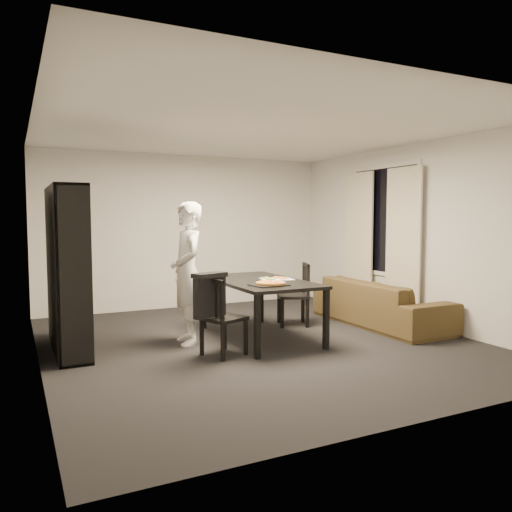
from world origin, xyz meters
name	(u,v)px	position (x,y,z in m)	size (l,w,h in m)	color
room	(258,238)	(0.00, 0.00, 1.30)	(5.01, 5.51, 2.61)	black
window_pane	(384,220)	(2.48, 0.60, 1.50)	(0.02, 1.40, 1.60)	black
window_frame	(384,220)	(2.48, 0.60, 1.50)	(0.03, 1.52, 1.72)	white
curtain_left	(403,245)	(2.40, 0.08, 1.15)	(0.03, 0.70, 2.25)	beige
curtain_right	(358,242)	(2.40, 1.12, 1.15)	(0.03, 0.70, 2.25)	beige
bookshelf	(67,269)	(-2.16, 0.60, 0.95)	(0.35, 1.50, 1.90)	black
dining_table	(259,285)	(0.11, 0.17, 0.68)	(1.00, 1.80, 0.75)	black
chair_left	(218,312)	(-0.69, -0.40, 0.50)	(0.53, 0.53, 0.88)	black
chair_right	(299,290)	(0.96, 0.60, 0.51)	(0.54, 0.54, 0.89)	black
draped_jacket	(210,293)	(-0.80, -0.44, 0.73)	(0.42, 0.30, 0.49)	black
person	(188,273)	(-0.81, 0.30, 0.87)	(0.63, 0.42, 1.74)	white
baking_tray	(269,285)	(-0.02, -0.33, 0.76)	(0.40, 0.32, 0.01)	black
pepperoni_pizza	(271,283)	(0.00, -0.34, 0.78)	(0.35, 0.35, 0.03)	#A2682F
kitchen_towel	(277,279)	(0.33, 0.11, 0.75)	(0.40, 0.30, 0.01)	white
pizza_slices	(273,278)	(0.30, 0.16, 0.76)	(0.37, 0.31, 0.01)	gold
sofa	(380,303)	(2.02, 0.11, 0.32)	(2.22, 0.87, 0.65)	#3A2F17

